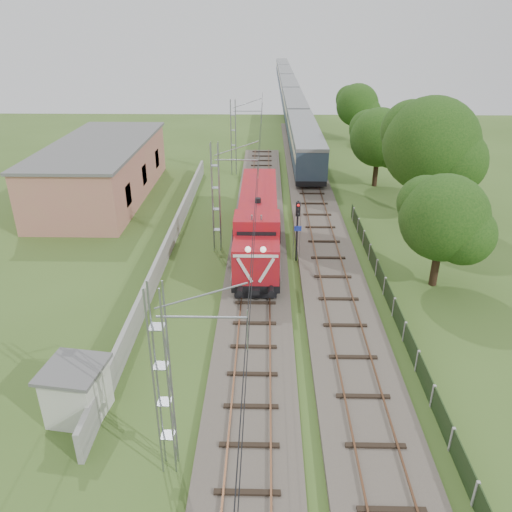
{
  "coord_description": "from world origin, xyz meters",
  "views": [
    {
      "loc": [
        0.57,
        -21.79,
        15.62
      ],
      "look_at": [
        -0.02,
        6.3,
        2.2
      ],
      "focal_mm": 35.0,
      "sensor_mm": 36.0,
      "label": 1
    }
  ],
  "objects_px": {
    "coach_rake": "(289,88)",
    "signal_post": "(298,221)",
    "locomotive": "(258,221)",
    "relay_hut": "(77,391)"
  },
  "relations": [
    {
      "from": "locomotive",
      "to": "signal_post",
      "type": "distance_m",
      "value": 3.62
    },
    {
      "from": "signal_post",
      "to": "locomotive",
      "type": "bearing_deg",
      "value": 141.55
    },
    {
      "from": "coach_rake",
      "to": "signal_post",
      "type": "bearing_deg",
      "value": -91.72
    },
    {
      "from": "locomotive",
      "to": "relay_hut",
      "type": "relative_size",
      "value": 5.97
    },
    {
      "from": "signal_post",
      "to": "relay_hut",
      "type": "height_order",
      "value": "signal_post"
    },
    {
      "from": "locomotive",
      "to": "coach_rake",
      "type": "relative_size",
      "value": 0.14
    },
    {
      "from": "locomotive",
      "to": "signal_post",
      "type": "bearing_deg",
      "value": -38.45
    },
    {
      "from": "coach_rake",
      "to": "relay_hut",
      "type": "xyz_separation_m",
      "value": [
        -12.4,
        -90.44,
        -1.34
      ]
    },
    {
      "from": "locomotive",
      "to": "coach_rake",
      "type": "bearing_deg",
      "value": 86.07
    },
    {
      "from": "coach_rake",
      "to": "signal_post",
      "type": "height_order",
      "value": "signal_post"
    }
  ]
}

